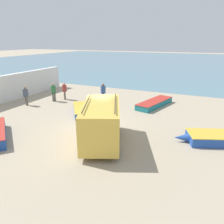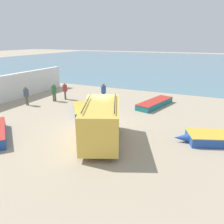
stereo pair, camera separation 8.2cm
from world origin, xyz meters
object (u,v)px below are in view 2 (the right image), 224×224
Objects in this scene: fishing_rowboat_0 at (84,109)px; fisherman_1 at (54,91)px; fishing_rowboat_2 at (220,138)px; fisherman_2 at (26,94)px; fisherman_3 at (65,89)px; parked_van at (101,122)px; fishing_rowboat_3 at (156,103)px; fisherman_0 at (104,91)px.

fishing_rowboat_0 is 4.86m from fisherman_1.
fishing_rowboat_2 is 2.73× the size of fisherman_2.
fisherman_3 is at bearing 19.10° from fishing_rowboat_0.
fisherman_1 is (-14.69, 3.35, 0.78)m from fishing_rowboat_2.
fishing_rowboat_2 is (6.31, 2.81, -1.00)m from parked_van.
fishing_rowboat_2 is at bearing -123.56° from fishing_rowboat_3.
fisherman_0 reaches higher than fishing_rowboat_3.
fishing_rowboat_2 is 16.14m from fisherman_2.
fisherman_1 is (-4.46, 1.74, 0.81)m from fishing_rowboat_0.
parked_van is 1.08× the size of fishing_rowboat_2.
parked_van is 10.61m from fisherman_3.
fisherman_1 reaches higher than fisherman_3.
parked_van reaches higher than fisherman_2.
fishing_rowboat_3 is 9.06m from fisherman_3.
fishing_rowboat_0 is 0.86× the size of fishing_rowboat_2.
fishing_rowboat_0 is 5.92m from fisherman_2.
fishing_rowboat_2 is 2.78× the size of fisherman_3.
fisherman_0 reaches higher than fisherman_2.
fisherman_1 is (-4.50, -1.80, -0.02)m from fisherman_0.
fisherman_0 is 4.02m from fisherman_3.
fishing_rowboat_3 is at bearing 128.50° from fisherman_2.
fisherman_3 reaches higher than fishing_rowboat_0.
fisherman_2 reaches higher than fishing_rowboat_0.
fisherman_0 is 1.02× the size of fisherman_1.
fisherman_0 reaches higher than fishing_rowboat_0.
fishing_rowboat_0 is at bearing -61.47° from fisherman_3.
fisherman_0 is 1.06× the size of fisherman_3.
fishing_rowboat_0 is 2.31× the size of fisherman_1.
fisherman_3 is at bearing -80.49° from fisherman_1.
parked_van is at bearing -68.85° from fisherman_3.
parked_van reaches higher than fisherman_1.
fishing_rowboat_2 is 14.81m from fisherman_3.
fisherman_2 reaches higher than fishing_rowboat_3.
fisherman_0 is at bearing 114.68° from fishing_rowboat_3.
fishing_rowboat_3 is 3.26× the size of fisherman_3.
parked_van reaches higher than fishing_rowboat_2.
fishing_rowboat_2 is at bearing 100.41° from fisherman_2.
parked_van is 0.92× the size of fishing_rowboat_3.
fishing_rowboat_3 is 9.83m from fisherman_1.
fisherman_0 is at bearing -47.84° from fishing_rowboat_2.
fisherman_1 is at bearing 32.91° from fishing_rowboat_0.
fisherman_0 is (0.04, 3.53, 0.84)m from fishing_rowboat_0.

